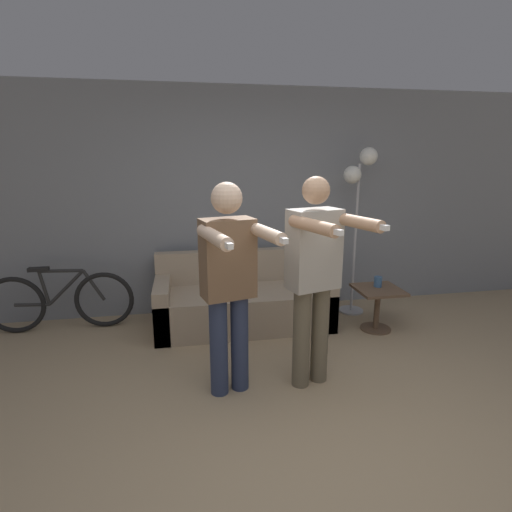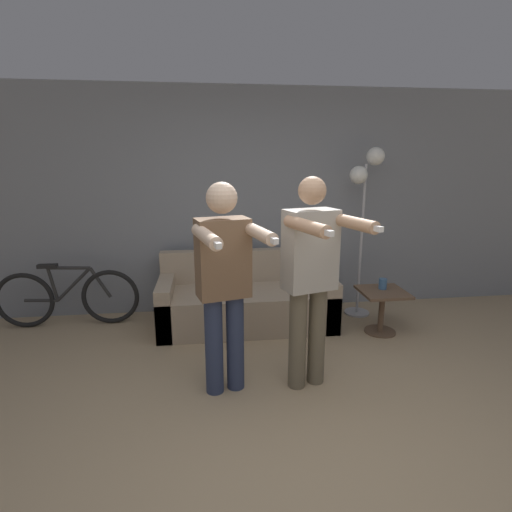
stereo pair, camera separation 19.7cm
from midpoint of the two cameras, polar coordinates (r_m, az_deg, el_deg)
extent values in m
plane|color=tan|center=(2.85, 8.49, -25.93)|extent=(16.00, 16.00, 0.00)
cube|color=gray|center=(4.74, 0.68, 7.64)|extent=(10.00, 0.05, 2.60)
cube|color=tan|center=(4.44, -0.05, -7.37)|extent=(1.89, 0.81, 0.41)
cube|color=tan|center=(4.63, -0.57, -1.34)|extent=(1.89, 0.14, 0.37)
cube|color=tan|center=(4.40, -11.40, -6.89)|extent=(0.16, 0.81, 0.55)
cube|color=tan|center=(4.60, 10.79, -5.93)|extent=(0.16, 0.81, 0.55)
cylinder|color=#2D3856|center=(3.19, -4.23, -12.67)|extent=(0.14, 0.14, 0.79)
cylinder|color=#2D3856|center=(3.23, -1.21, -12.20)|extent=(0.14, 0.14, 0.79)
cube|color=brown|center=(2.97, -2.86, -0.31)|extent=(0.43, 0.31, 0.60)
sphere|color=beige|center=(2.89, -2.97, 8.29)|extent=(0.23, 0.23, 0.23)
cylinder|color=beige|center=(2.63, -5.01, 2.80)|extent=(0.21, 0.51, 0.10)
cube|color=white|center=(2.40, -3.35, 1.67)|extent=(0.06, 0.13, 0.04)
cylinder|color=beige|center=(2.75, 2.36, 3.34)|extent=(0.21, 0.51, 0.10)
cube|color=white|center=(2.53, 4.60, 2.30)|extent=(0.06, 0.13, 0.04)
cylinder|color=#6B604C|center=(3.27, 7.71, -11.72)|extent=(0.14, 0.14, 0.83)
cylinder|color=#6B604C|center=(3.36, 10.37, -11.12)|extent=(0.14, 0.14, 0.83)
cube|color=#B7B2A8|center=(3.08, 9.57, 0.83)|extent=(0.44, 0.32, 0.62)
sphere|color=tan|center=(3.01, 9.92, 9.18)|extent=(0.21, 0.21, 0.21)
cylinder|color=tan|center=(2.72, 9.25, 4.22)|extent=(0.22, 0.51, 0.09)
cube|color=white|center=(2.52, 12.26, 3.31)|extent=(0.07, 0.13, 0.04)
cylinder|color=tan|center=(2.94, 15.47, 4.60)|extent=(0.22, 0.51, 0.09)
cube|color=white|center=(2.75, 18.69, 3.77)|extent=(0.07, 0.13, 0.04)
ellipsoid|color=silver|center=(4.56, -1.70, 1.67)|extent=(0.29, 0.13, 0.13)
sphere|color=silver|center=(4.57, -0.15, 2.33)|extent=(0.12, 0.12, 0.12)
ellipsoid|color=silver|center=(4.58, -3.65, 1.16)|extent=(0.16, 0.04, 0.04)
cone|color=silver|center=(4.53, -0.37, 2.82)|extent=(0.04, 0.04, 0.03)
cone|color=silver|center=(4.57, -0.44, 2.92)|extent=(0.04, 0.04, 0.03)
cylinder|color=#B2B2B7|center=(5.01, 15.29, -7.78)|extent=(0.29, 0.29, 0.02)
cylinder|color=#B2B2B7|center=(4.76, 15.95, 1.95)|extent=(0.03, 0.03, 1.75)
sphere|color=white|center=(4.71, 17.90, 13.41)|extent=(0.20, 0.20, 0.20)
sphere|color=white|center=(4.64, 15.66, 11.08)|extent=(0.20, 0.20, 0.20)
cylinder|color=brown|center=(4.57, 18.47, -10.18)|extent=(0.33, 0.33, 0.02)
cylinder|color=brown|center=(4.49, 18.68, -7.72)|extent=(0.06, 0.06, 0.44)
cube|color=brown|center=(4.42, 18.92, -4.90)|extent=(0.47, 0.47, 0.03)
cylinder|color=#3D6693|center=(4.45, 18.88, -3.79)|extent=(0.08, 0.08, 0.11)
torus|color=black|center=(4.71, -18.94, -5.56)|extent=(0.62, 0.05, 0.62)
torus|color=black|center=(4.97, -29.19, -5.58)|extent=(0.62, 0.05, 0.62)
cylinder|color=#282828|center=(4.75, -23.51, -3.73)|extent=(0.40, 0.04, 0.38)
cylinder|color=#282828|center=(4.81, -26.00, -3.67)|extent=(0.10, 0.04, 0.38)
cylinder|color=#282828|center=(4.71, -24.09, -1.57)|extent=(0.44, 0.04, 0.05)
cylinder|color=#282828|center=(4.91, -27.33, -5.67)|extent=(0.34, 0.04, 0.05)
cylinder|color=#282828|center=(4.68, -20.23, -3.59)|extent=(0.22, 0.04, 0.36)
cube|color=black|center=(4.77, -26.62, -1.31)|extent=(0.20, 0.07, 0.04)
camera|label=1|loc=(0.10, -88.45, 0.39)|focal=28.00mm
camera|label=2|loc=(0.10, 91.55, -0.39)|focal=28.00mm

